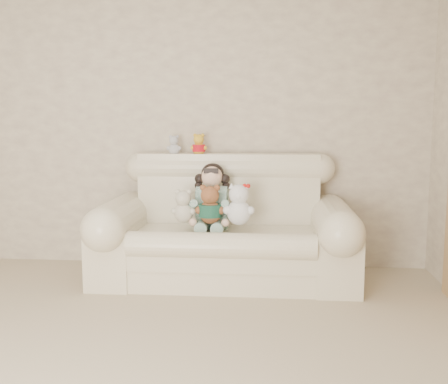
# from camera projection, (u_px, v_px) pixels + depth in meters

# --- Properties ---
(wall_back) EXTENTS (4.50, 0.00, 4.50)m
(wall_back) POSITION_uv_depth(u_px,v_px,m) (175.00, 122.00, 4.74)
(wall_back) COLOR beige
(wall_back) RESTS_ON ground
(sofa) EXTENTS (2.10, 0.95, 1.03)m
(sofa) POSITION_uv_depth(u_px,v_px,m) (225.00, 219.00, 4.30)
(sofa) COLOR #FCEBCB
(sofa) RESTS_ON floor
(seated_child) EXTENTS (0.35, 0.42, 0.55)m
(seated_child) POSITION_uv_depth(u_px,v_px,m) (212.00, 196.00, 4.36)
(seated_child) COLOR #2A735B
(seated_child) RESTS_ON sofa
(brown_teddy) EXTENTS (0.27, 0.23, 0.36)m
(brown_teddy) POSITION_uv_depth(u_px,v_px,m) (210.00, 201.00, 4.17)
(brown_teddy) COLOR brown
(brown_teddy) RESTS_ON sofa
(white_cat) EXTENTS (0.29, 0.25, 0.39)m
(white_cat) POSITION_uv_depth(u_px,v_px,m) (239.00, 200.00, 4.12)
(white_cat) COLOR white
(white_cat) RESTS_ON sofa
(cream_teddy) EXTENTS (0.24, 0.20, 0.32)m
(cream_teddy) POSITION_uv_depth(u_px,v_px,m) (184.00, 203.00, 4.21)
(cream_teddy) COLOR beige
(cream_teddy) RESTS_ON sofa
(yellow_mini_bear) EXTENTS (0.15, 0.12, 0.22)m
(yellow_mini_bear) POSITION_uv_depth(u_px,v_px,m) (199.00, 143.00, 4.58)
(yellow_mini_bear) COLOR yellow
(yellow_mini_bear) RESTS_ON sofa
(grey_mini_plush) EXTENTS (0.15, 0.13, 0.21)m
(grey_mini_plush) POSITION_uv_depth(u_px,v_px,m) (174.00, 143.00, 4.61)
(grey_mini_plush) COLOR silver
(grey_mini_plush) RESTS_ON sofa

